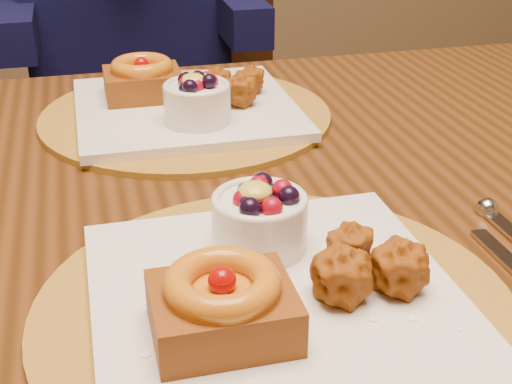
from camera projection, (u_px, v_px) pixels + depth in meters
dining_table at (221, 253)px, 0.78m from camera, size 1.60×0.90×0.76m
place_setting_near at (272, 287)px, 0.55m from camera, size 0.38×0.38×0.08m
place_setting_far at (184, 104)px, 0.93m from camera, size 0.38×0.38×0.08m
chair_far at (194, 101)px, 1.67m from camera, size 0.48×0.48×0.95m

